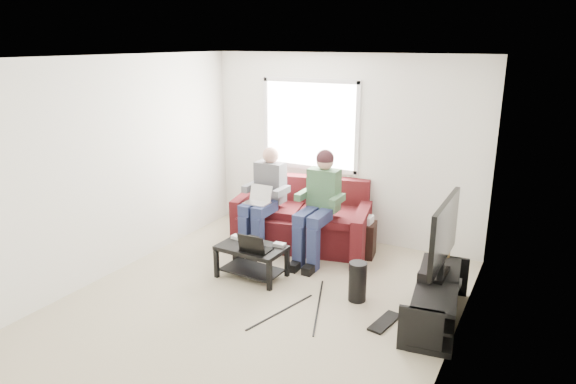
% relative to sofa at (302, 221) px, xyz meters
% --- Properties ---
extents(floor, '(4.50, 4.50, 0.00)m').
position_rel_sofa_xyz_m(floor, '(0.35, -1.71, -0.33)').
color(floor, tan).
rests_on(floor, ground).
extents(ceiling, '(4.50, 4.50, 0.00)m').
position_rel_sofa_xyz_m(ceiling, '(0.35, -1.71, 2.27)').
color(ceiling, white).
rests_on(ceiling, wall_back).
extents(wall_back, '(4.50, 0.00, 4.50)m').
position_rel_sofa_xyz_m(wall_back, '(0.35, 0.54, 0.97)').
color(wall_back, silver).
rests_on(wall_back, floor).
extents(wall_front, '(4.50, 0.00, 4.50)m').
position_rel_sofa_xyz_m(wall_front, '(0.35, -3.96, 0.97)').
color(wall_front, silver).
rests_on(wall_front, floor).
extents(wall_left, '(0.00, 4.50, 4.50)m').
position_rel_sofa_xyz_m(wall_left, '(-1.65, -1.71, 0.97)').
color(wall_left, silver).
rests_on(wall_left, floor).
extents(wall_right, '(0.00, 4.50, 4.50)m').
position_rel_sofa_xyz_m(wall_right, '(2.35, -1.71, 0.97)').
color(wall_right, silver).
rests_on(wall_right, floor).
extents(window, '(1.48, 0.04, 1.28)m').
position_rel_sofa_xyz_m(window, '(-0.15, 0.52, 1.27)').
color(window, white).
rests_on(window, wall_back).
extents(sofa, '(2.12, 1.23, 0.91)m').
position_rel_sofa_xyz_m(sofa, '(0.00, 0.00, 0.00)').
color(sofa, '#4D1314').
rests_on(sofa, floor).
extents(person_left, '(0.40, 0.71, 1.38)m').
position_rel_sofa_xyz_m(person_left, '(-0.40, -0.35, 0.43)').
color(person_left, navy).
rests_on(person_left, sofa).
extents(person_right, '(0.40, 0.71, 1.42)m').
position_rel_sofa_xyz_m(person_right, '(0.40, -0.33, 0.49)').
color(person_right, navy).
rests_on(person_right, sofa).
extents(laptop_silver, '(0.38, 0.32, 0.24)m').
position_rel_sofa_xyz_m(laptop_silver, '(-0.40, -0.53, 0.42)').
color(laptop_silver, silver).
rests_on(laptop_silver, person_left).
extents(coffee_table, '(0.81, 0.52, 0.40)m').
position_rel_sofa_xyz_m(coffee_table, '(-0.07, -1.22, -0.04)').
color(coffee_table, black).
rests_on(coffee_table, floor).
extents(laptop_black, '(0.36, 0.26, 0.24)m').
position_rel_sofa_xyz_m(laptop_black, '(0.05, -1.30, 0.19)').
color(laptop_black, black).
rests_on(laptop_black, coffee_table).
extents(controller_a, '(0.15, 0.10, 0.04)m').
position_rel_sofa_xyz_m(controller_a, '(-0.35, -1.10, 0.09)').
color(controller_a, silver).
rests_on(controller_a, coffee_table).
extents(controller_b, '(0.15, 0.10, 0.04)m').
position_rel_sofa_xyz_m(controller_b, '(-0.17, -1.04, 0.09)').
color(controller_b, black).
rests_on(controller_b, coffee_table).
extents(controller_c, '(0.14, 0.09, 0.04)m').
position_rel_sofa_xyz_m(controller_c, '(0.23, -1.07, 0.09)').
color(controller_c, gray).
rests_on(controller_c, coffee_table).
extents(tv_stand, '(0.59, 1.40, 0.45)m').
position_rel_sofa_xyz_m(tv_stand, '(2.12, -1.20, -0.13)').
color(tv_stand, black).
rests_on(tv_stand, floor).
extents(tv, '(0.12, 1.10, 0.81)m').
position_rel_sofa_xyz_m(tv, '(2.12, -1.10, 0.57)').
color(tv, black).
rests_on(tv, tv_stand).
extents(soundbar, '(0.12, 0.50, 0.10)m').
position_rel_sofa_xyz_m(soundbar, '(2.00, -1.10, 0.17)').
color(soundbar, black).
rests_on(soundbar, tv_stand).
extents(drink_cup, '(0.08, 0.08, 0.12)m').
position_rel_sofa_xyz_m(drink_cup, '(2.07, -0.57, 0.18)').
color(drink_cup, '#A77C48').
rests_on(drink_cup, tv_stand).
extents(console_white, '(0.30, 0.22, 0.06)m').
position_rel_sofa_xyz_m(console_white, '(2.12, -1.60, -0.06)').
color(console_white, silver).
rests_on(console_white, tv_stand).
extents(console_grey, '(0.34, 0.26, 0.08)m').
position_rel_sofa_xyz_m(console_grey, '(2.12, -0.90, -0.05)').
color(console_grey, gray).
rests_on(console_grey, tv_stand).
extents(console_black, '(0.38, 0.30, 0.07)m').
position_rel_sofa_xyz_m(console_black, '(2.12, -1.25, -0.06)').
color(console_black, black).
rests_on(console_black, tv_stand).
extents(subwoofer, '(0.20, 0.20, 0.45)m').
position_rel_sofa_xyz_m(subwoofer, '(1.26, -1.18, -0.11)').
color(subwoofer, black).
rests_on(subwoofer, floor).
extents(keyboard_floor, '(0.23, 0.48, 0.03)m').
position_rel_sofa_xyz_m(keyboard_floor, '(1.69, -1.51, -0.32)').
color(keyboard_floor, black).
rests_on(keyboard_floor, floor).
extents(end_table, '(0.31, 0.31, 0.56)m').
position_rel_sofa_xyz_m(end_table, '(0.89, 0.00, -0.08)').
color(end_table, black).
rests_on(end_table, floor).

